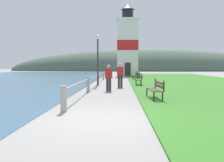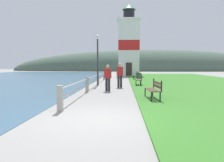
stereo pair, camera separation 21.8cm
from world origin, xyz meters
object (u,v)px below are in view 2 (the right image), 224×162
park_bench_midway (139,79)px  trash_bin (138,77)px  park_bench_near (154,88)px  park_bench_far (136,75)px  lamp_post (98,51)px  person_strolling (120,74)px  lighthouse (129,45)px  person_by_railing (108,77)px

park_bench_midway → trash_bin: (0.25, 5.32, -0.11)m
park_bench_near → trash_bin: bearing=-94.5°
park_bench_far → lamp_post: 8.45m
person_strolling → trash_bin: 7.21m
park_bench_far → lighthouse: 10.80m
lighthouse → person_strolling: 19.09m
trash_bin → person_by_railing: bearing=-105.0°
lighthouse → trash_bin: (0.73, -11.70, -4.38)m
park_bench_near → park_bench_midway: (-0.16, 7.15, 0.00)m
park_bench_midway → lamp_post: 3.95m
lighthouse → park_bench_near: bearing=-88.5°
lighthouse → park_bench_midway: bearing=-88.4°
trash_bin → lamp_post: bearing=-122.1°
person_strolling → trash_bin: bearing=-28.9°
lamp_post → trash_bin: bearing=57.9°
park_bench_midway → park_bench_far: 7.12m
person_by_railing → lamp_post: lamp_post is taller
person_strolling → trash_bin: (1.78, 6.97, -0.52)m
lamp_post → person_by_railing: bearing=-73.8°
park_bench_midway → park_bench_near: bearing=94.0°
park_bench_near → park_bench_far: same height
park_bench_midway → person_by_railing: (-2.22, -3.91, 0.35)m
lighthouse → trash_bin: bearing=-86.4°
person_strolling → park_bench_near: bearing=-177.6°
person_by_railing → park_bench_far: bearing=9.9°
lighthouse → person_by_railing: bearing=-94.8°
person_strolling → lighthouse: bearing=-17.8°
park_bench_midway → lamp_post: bearing=7.8°
park_bench_near → person_strolling: person_strolling is taller
park_bench_midway → park_bench_far: bearing=-88.3°
person_strolling → person_by_railing: (-0.70, -2.27, -0.06)m
lighthouse → lamp_post: (-2.79, -17.32, -2.06)m
park_bench_near → person_by_railing: size_ratio=1.02×
person_by_railing → lighthouse: bearing=17.2°
park_bench_near → lighthouse: bearing=-92.6°
park_bench_near → park_bench_far: 14.27m
park_bench_far → lamp_post: lamp_post is taller
person_strolling → park_bench_midway: bearing=-57.4°
lighthouse → person_strolling: size_ratio=6.30×
lighthouse → lamp_post: 17.66m
lighthouse → person_strolling: lighthouse is taller
park_bench_near → person_by_railing: person_by_railing is taller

